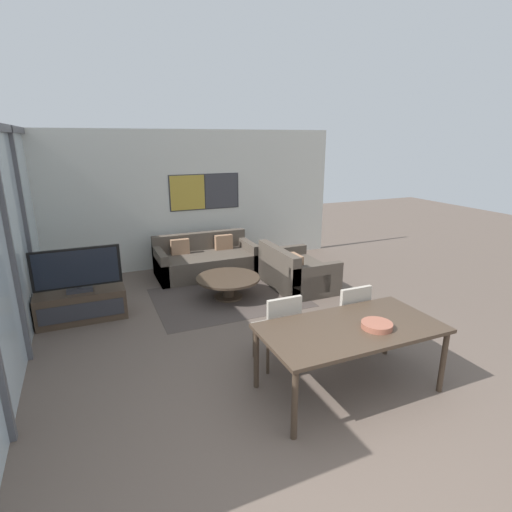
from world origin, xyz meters
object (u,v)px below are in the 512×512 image
Objects in this scene: television at (77,270)px; dining_chair_left at (279,326)px; tv_console at (82,306)px; dining_chair_centre at (348,314)px; coffee_table at (228,282)px; sofa_main at (205,261)px; fruit_bowl at (377,325)px; dining_table at (351,332)px; sofa_side at (294,273)px.

television is 3.14m from dining_chair_left.
dining_chair_centre is (3.08, -2.33, 0.28)m from tv_console.
sofa_main is at bearing 90.00° from coffee_table.
sofa_main is 1.39m from coffee_table.
fruit_bowl reaches higher than sofa_main.
fruit_bowl is at bearing -30.77° from dining_table.
dining_table is 2.09× the size of dining_chair_left.
coffee_table is at bearing 99.85° from fruit_bowl.
dining_chair_centre is at bearing -71.00° from coffee_table.
sofa_side reaches higher than tv_console.
coffee_table is at bearing 109.00° from dining_chair_centre.
tv_console is at bearing -149.65° from sofa_main.
tv_console is 3.14m from dining_chair_left.
sofa_main is (2.30, 1.34, -0.52)m from television.
dining_table is 0.27m from fruit_bowl.
dining_chair_left is (-0.15, -2.23, 0.23)m from coffee_table.
fruit_bowl is at bearing -51.42° from dining_chair_left.
coffee_table is 3.37× the size of fruit_bowl.
sofa_side is (1.27, -1.40, 0.00)m from sofa_main.
fruit_bowl is (0.54, -3.09, 0.50)m from coffee_table.
dining_chair_centre is at bearing -3.35° from dining_chair_left.
fruit_bowl is (2.83, -3.14, -0.00)m from television.
television is at bearing 178.75° from coffee_table.
fruit_bowl is (-0.25, -0.81, 0.27)m from dining_chair_centre.
sofa_side reaches higher than dining_table.
fruit_bowl is at bearing -83.17° from sofa_main.
coffee_table is 2.43m from dining_chair_centre.
television reaches higher than sofa_main.
fruit_bowl is (0.69, -0.86, 0.27)m from dining_chair_left.
tv_console is 0.91× the size of sofa_side.
sofa_main is 2.12× the size of dining_chair_centre.
dining_chair_left is at bearing -46.73° from tv_console.
tv_console is 3.91× the size of fruit_bowl.
coffee_table is (2.30, -0.05, -0.50)m from television.
dining_table is at bearing -83.88° from coffee_table.
tv_console is at bearing -90.00° from television.
dining_chair_centre is at bearing 167.92° from sofa_side.
sofa_main is at bearing 96.83° from fruit_bowl.
dining_chair_left is at bearing -92.39° from sofa_main.
fruit_bowl is (-0.74, -3.09, 0.52)m from sofa_side.
dining_table is at bearing -57.37° from dining_chair_left.
television is 1.34× the size of dining_chair_left.
sofa_side is 1.51× the size of dining_chair_centre.
dining_table is (2.61, -3.01, -0.10)m from television.
dining_table is (2.61, -3.01, 0.45)m from tv_console.
television is at bearing 90.00° from tv_console.
sofa_side is at bearing 77.92° from dining_chair_centre.
sofa_main is 1.79× the size of coffee_table.
dining_chair_centre is (0.79, -2.28, 0.23)m from coffee_table.
television is 3.61m from sofa_side.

